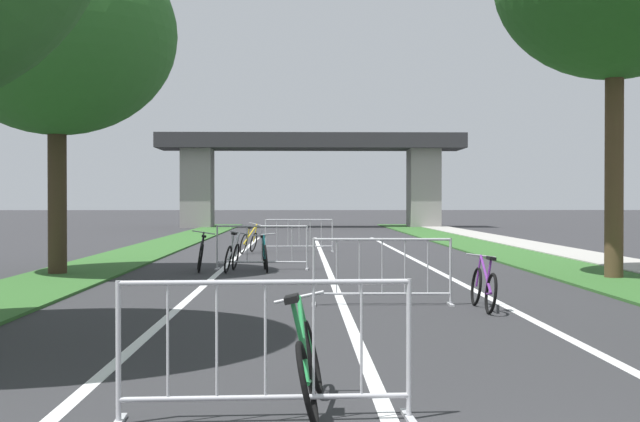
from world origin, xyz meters
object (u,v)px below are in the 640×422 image
Objects in this scene: bicycle_silver_5 at (232,256)px; tree_left_maple_mid at (57,34)px; crowd_barrier_nearest at (265,352)px; bicycle_green_0 at (309,364)px; crowd_barrier_second at (382,272)px; bicycle_purple_1 at (484,287)px; crowd_barrier_fourth at (299,236)px; bicycle_teal_4 at (265,256)px; crowd_barrier_third at (262,248)px; bicycle_yellow_3 at (249,242)px; bicycle_black_2 at (201,255)px.

tree_left_maple_mid is at bearing -160.63° from bicycle_silver_5.
crowd_barrier_nearest is 13.42m from bicycle_silver_5.
bicycle_green_0 is 13.11m from bicycle_silver_5.
bicycle_purple_1 is at bearing -22.16° from crowd_barrier_second.
tree_left_maple_mid is at bearing 140.27° from crowd_barrier_second.
crowd_barrier_fourth is 1.37× the size of bicycle_teal_4.
bicycle_silver_5 is (-0.66, -0.61, -0.16)m from crowd_barrier_third.
bicycle_yellow_3 is 1.06× the size of bicycle_teal_4.
bicycle_yellow_3 is at bearing 102.13° from crowd_barrier_second.
crowd_barrier_third is at bearing 96.89° from bicycle_green_0.
bicycle_yellow_3 is (-1.67, 20.03, 0.00)m from bicycle_green_0.
crowd_barrier_nearest is (5.05, -12.46, -4.75)m from tree_left_maple_mid.
crowd_barrier_third is 1.00× the size of crowd_barrier_fourth.
bicycle_black_2 is at bearing -4.16° from bicycle_teal_4.
crowd_barrier_nearest and crowd_barrier_fourth have the same top height.
bicycle_teal_4 is at bearing 116.59° from bicycle_purple_1.
crowd_barrier_nearest is at bearing -129.84° from bicycle_green_0.
crowd_barrier_fourth is 7.79m from bicycle_black_2.
crowd_barrier_nearest is at bearing -78.57° from bicycle_silver_5.
bicycle_green_0 is at bearing -72.05° from bicycle_yellow_3.
bicycle_teal_4 is 0.76m from bicycle_silver_5.
crowd_barrier_second reaches higher than bicycle_yellow_3.
bicycle_purple_1 is (3.65, -7.58, -0.18)m from crowd_barrier_third.
bicycle_yellow_3 is (-2.88, 13.40, -0.16)m from crowd_barrier_second.
tree_left_maple_mid is 11.22m from bicycle_purple_1.
bicycle_purple_1 is at bearing -62.25° from bicycle_black_2.
tree_left_maple_mid is 3.40× the size of crowd_barrier_second.
crowd_barrier_fourth is 7.46m from bicycle_teal_4.
bicycle_yellow_3 is 1.07× the size of bicycle_silver_5.
crowd_barrier_third is (-2.19, 6.98, 0.00)m from crowd_barrier_second.
bicycle_purple_1 is 14.65m from bicycle_yellow_3.
bicycle_silver_5 is (3.74, 0.90, -4.91)m from tree_left_maple_mid.
crowd_barrier_fourth is 1.38× the size of bicycle_silver_5.
crowd_barrier_nearest is 13.98m from crowd_barrier_third.
tree_left_maple_mid is 4.37× the size of bicycle_yellow_3.
bicycle_teal_4 reaches higher than bicycle_purple_1.
crowd_barrier_third is at bearing -97.13° from crowd_barrier_fourth.
bicycle_silver_5 is (0.04, -7.02, 0.00)m from bicycle_yellow_3.
bicycle_silver_5 is (-0.74, -0.18, 0.00)m from bicycle_teal_4.
tree_left_maple_mid reaches higher than crowd_barrier_nearest.
tree_left_maple_mid is 5.84m from bicycle_black_2.
bicycle_silver_5 is (-2.84, 6.37, -0.16)m from crowd_barrier_second.
tree_left_maple_mid is 14.26m from crowd_barrier_nearest.
bicycle_teal_4 is (0.78, -6.85, 0.00)m from bicycle_yellow_3.
bicycle_yellow_3 is (-1.57, -0.57, -0.16)m from crowd_barrier_fourth.
bicycle_yellow_3 is (-4.34, 13.99, 0.02)m from bicycle_purple_1.
bicycle_teal_4 is at bearing 13.53° from tree_left_maple_mid.
crowd_barrier_fourth is at bearing 89.39° from crowd_barrier_nearest.
bicycle_yellow_3 is at bearing 96.13° from bicycle_silver_5.
bicycle_teal_4 is (1.48, 0.03, -0.01)m from bicycle_black_2.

